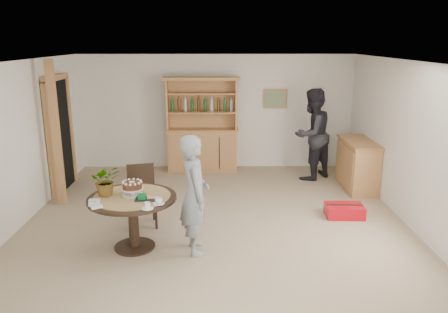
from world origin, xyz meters
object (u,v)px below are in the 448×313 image
sideboard (358,164)px  adult_person (312,134)px  hutch (202,139)px  dining_table (133,207)px  red_suitcase (344,211)px  dining_chair (142,191)px  teen_boy (194,195)px

sideboard → adult_person: adult_person is taller
hutch → dining_table: 3.83m
hutch → red_suitcase: bearing=-48.0°
adult_person → dining_chair: bearing=-2.9°
adult_person → teen_boy: bearing=16.0°
dining_table → adult_person: (3.07, 3.10, 0.33)m
hutch → teen_boy: bearing=-89.5°
hutch → red_suitcase: size_ratio=3.32×
dining_table → sideboard: bearing=32.9°
dining_table → teen_boy: bearing=-6.7°
hutch → dining_chair: hutch is taller
hutch → sideboard: bearing=-22.2°
sideboard → adult_person: (-0.79, 0.61, 0.46)m
teen_boy → red_suitcase: bearing=-75.7°
dining_table → red_suitcase: 3.43m
dining_chair → adult_person: 3.85m
hutch → dining_table: hutch is taller
sideboard → teen_boy: teen_boy is taller
sideboard → dining_table: sideboard is taller
teen_boy → adult_person: (2.22, 3.20, 0.12)m
dining_table → red_suitcase: bearing=18.2°
hutch → dining_chair: bearing=-106.0°
hutch → dining_table: (-0.81, -3.74, -0.08)m
dining_chair → red_suitcase: 3.28m
dining_table → teen_boy: teen_boy is taller
dining_chair → teen_boy: size_ratio=0.58×
dining_table → teen_boy: size_ratio=0.74×
sideboard → dining_chair: 4.22m
adult_person → red_suitcase: adult_person is taller
dining_chair → dining_table: bearing=-102.7°
hutch → dining_chair: (-0.83, -2.91, -0.15)m
teen_boy → red_suitcase: teen_boy is taller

